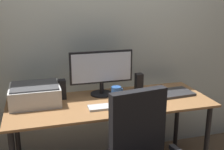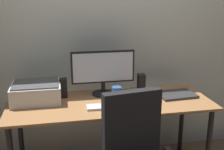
# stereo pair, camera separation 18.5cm
# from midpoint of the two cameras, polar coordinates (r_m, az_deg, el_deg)

# --- Properties ---
(back_wall) EXTENTS (6.40, 0.10, 2.60)m
(back_wall) POSITION_cam_midpoint_polar(r_m,az_deg,el_deg) (2.71, -5.14, 9.51)
(back_wall) COLOR beige
(back_wall) RESTS_ON ground
(desk) EXTENTS (1.70, 0.65, 0.74)m
(desk) POSITION_cam_midpoint_polar(r_m,az_deg,el_deg) (2.40, -2.51, -7.27)
(desk) COLOR olive
(desk) RESTS_ON ground
(monitor) EXTENTS (0.56, 0.20, 0.40)m
(monitor) POSITION_cam_midpoint_polar(r_m,az_deg,el_deg) (2.46, -4.30, 1.04)
(monitor) COLOR black
(monitor) RESTS_ON desk
(keyboard) EXTENTS (0.29, 0.12, 0.02)m
(keyboard) POSITION_cam_midpoint_polar(r_m,az_deg,el_deg) (2.24, -3.51, -6.50)
(keyboard) COLOR #B7BABC
(keyboard) RESTS_ON desk
(mouse) EXTENTS (0.06, 0.10, 0.03)m
(mouse) POSITION_cam_midpoint_polar(r_m,az_deg,el_deg) (2.28, 1.31, -5.81)
(mouse) COLOR black
(mouse) RESTS_ON desk
(coffee_mug) EXTENTS (0.10, 0.08, 0.11)m
(coffee_mug) POSITION_cam_midpoint_polar(r_m,az_deg,el_deg) (2.41, -1.32, -3.67)
(coffee_mug) COLOR #285193
(coffee_mug) RESTS_ON desk
(laptop) EXTENTS (0.34, 0.25, 0.02)m
(laptop) POSITION_cam_midpoint_polar(r_m,az_deg,el_deg) (2.58, 10.48, -3.59)
(laptop) COLOR #2D2D30
(laptop) RESTS_ON desk
(speaker_left) EXTENTS (0.06, 0.07, 0.17)m
(speaker_left) POSITION_cam_midpoint_polar(r_m,az_deg,el_deg) (2.46, -12.26, -2.88)
(speaker_left) COLOR black
(speaker_left) RESTS_ON desk
(speaker_right) EXTENTS (0.06, 0.07, 0.17)m
(speaker_right) POSITION_cam_midpoint_polar(r_m,az_deg,el_deg) (2.59, 3.45, -1.55)
(speaker_right) COLOR black
(speaker_right) RESTS_ON desk
(printer) EXTENTS (0.40, 0.34, 0.16)m
(printer) POSITION_cam_midpoint_polar(r_m,az_deg,el_deg) (2.41, -17.51, -3.77)
(printer) COLOR silver
(printer) RESTS_ON desk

